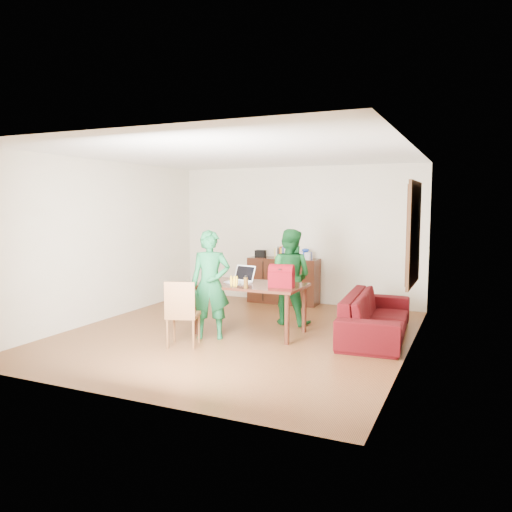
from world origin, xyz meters
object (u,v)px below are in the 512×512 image
at_px(laptop, 238,280).
at_px(bottle, 246,282).
at_px(person_far, 289,277).
at_px(sofa, 376,315).
at_px(chair, 183,327).
at_px(table, 251,290).
at_px(person_near, 210,285).
at_px(red_bag, 282,278).

relative_size(laptop, bottle, 2.29).
bearing_deg(person_far, sofa, 174.16).
bearing_deg(chair, bottle, 24.26).
distance_m(chair, sofa, 2.84).
height_order(chair, bottle, bottle).
bearing_deg(sofa, table, 103.82).
bearing_deg(person_near, table, 25.02).
relative_size(person_far, bottle, 8.54).
relative_size(person_near, sofa, 0.73).
bearing_deg(table, red_bag, -8.85).
height_order(chair, red_bag, red_bag).
xyz_separation_m(person_near, person_far, (0.75, 1.31, -0.01)).
relative_size(person_far, laptop, 3.73).
height_order(table, chair, chair).
distance_m(person_far, red_bag, 0.92).
distance_m(table, laptop, 0.26).
bearing_deg(sofa, red_bag, 113.70).
distance_m(person_near, person_far, 1.51).
height_order(person_near, bottle, person_near).
distance_m(table, bottle, 0.45).
xyz_separation_m(person_far, bottle, (-0.22, -1.21, 0.07)).
bearing_deg(laptop, chair, -95.70).
distance_m(table, chair, 1.23).
bearing_deg(chair, laptop, 52.40).
distance_m(laptop, red_bag, 0.76).
bearing_deg(table, sofa, 17.85).
bearing_deg(person_near, laptop, 42.68).
bearing_deg(sofa, person_far, 76.79).
bearing_deg(laptop, table, 14.06).
bearing_deg(sofa, person_near, 111.93).
relative_size(chair, person_near, 0.58).
bearing_deg(laptop, person_far, 70.04).
bearing_deg(person_near, person_far, 35.40).
distance_m(laptop, bottle, 0.51).
relative_size(laptop, sofa, 0.19).
height_order(chair, person_far, person_far).
relative_size(person_near, bottle, 8.67).
xyz_separation_m(chair, red_bag, (1.11, 0.93, 0.62)).
height_order(laptop, red_bag, red_bag).
bearing_deg(red_bag, laptop, 167.16).
distance_m(chair, person_near, 0.75).
bearing_deg(red_bag, person_near, -163.06).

